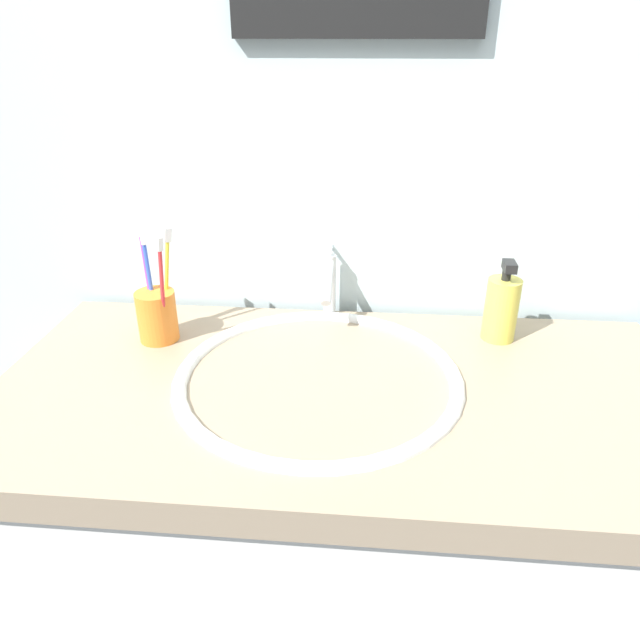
{
  "coord_description": "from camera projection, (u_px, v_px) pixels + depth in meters",
  "views": [
    {
      "loc": [
        0.03,
        -0.78,
        1.36
      ],
      "look_at": [
        -0.04,
        0.05,
        0.95
      ],
      "focal_mm": 32.54,
      "sensor_mm": 36.0,
      "label": 1
    }
  ],
  "objects": [
    {
      "name": "toothbrush_red",
      "position": [
        162.0,
        285.0,
        0.98
      ],
      "size": [
        0.03,
        0.03,
        0.2
      ],
      "color": "red",
      "rests_on": "toothbrush_cup"
    },
    {
      "name": "sink_basin",
      "position": [
        318.0,
        397.0,
        0.95
      ],
      "size": [
        0.47,
        0.47,
        0.11
      ],
      "color": "white",
      "rests_on": "vanity_counter"
    },
    {
      "name": "toothbrush_purple",
      "position": [
        147.0,
        273.0,
        1.02
      ],
      "size": [
        0.02,
        0.03,
        0.21
      ],
      "color": "purple",
      "rests_on": "toothbrush_cup"
    },
    {
      "name": "vanity_counter",
      "position": [
        338.0,
        574.0,
        1.11
      ],
      "size": [
        1.11,
        0.55,
        0.86
      ],
      "color": "silver",
      "rests_on": "ground"
    },
    {
      "name": "toothbrush_yellow",
      "position": [
        167.0,
        276.0,
        1.02
      ],
      "size": [
        0.03,
        0.03,
        0.2
      ],
      "color": "yellow",
      "rests_on": "toothbrush_cup"
    },
    {
      "name": "soap_dispenser",
      "position": [
        501.0,
        308.0,
        1.03
      ],
      "size": [
        0.06,
        0.06,
        0.15
      ],
      "color": "#DBCC4C",
      "rests_on": "vanity_counter"
    },
    {
      "name": "faucet",
      "position": [
        329.0,
        283.0,
        1.11
      ],
      "size": [
        0.02,
        0.14,
        0.14
      ],
      "color": "silver",
      "rests_on": "sink_basin"
    },
    {
      "name": "toothbrush_cup",
      "position": [
        157.0,
        316.0,
        1.04
      ],
      "size": [
        0.07,
        0.07,
        0.09
      ],
      "primitive_type": "cylinder",
      "color": "orange",
      "rests_on": "vanity_counter"
    },
    {
      "name": "tiled_wall_back",
      "position": [
        355.0,
        130.0,
        1.04
      ],
      "size": [
        2.31,
        0.04,
        2.4
      ],
      "primitive_type": "cube",
      "color": "silver",
      "rests_on": "ground"
    },
    {
      "name": "toothbrush_blue",
      "position": [
        149.0,
        277.0,
        1.02
      ],
      "size": [
        0.02,
        0.03,
        0.19
      ],
      "color": "blue",
      "rests_on": "toothbrush_cup"
    }
  ]
}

